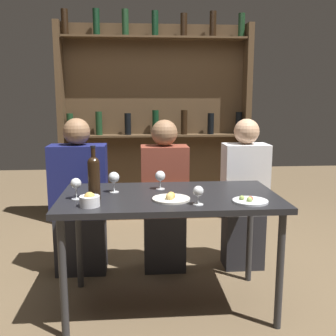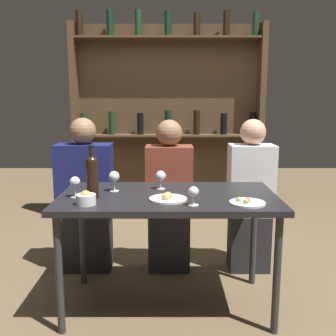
% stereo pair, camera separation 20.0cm
% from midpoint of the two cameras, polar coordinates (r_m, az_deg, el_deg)
% --- Properties ---
extents(ground_plane, '(10.00, 10.00, 0.00)m').
position_cam_midpoint_polar(ground_plane, '(2.75, -2.01, -19.25)').
color(ground_plane, brown).
extents(dining_table, '(1.36, 0.74, 0.75)m').
position_cam_midpoint_polar(dining_table, '(2.48, -2.11, -5.43)').
color(dining_table, black).
rests_on(dining_table, ground_plane).
extents(wine_rack_wall, '(2.00, 0.21, 2.21)m').
position_cam_midpoint_polar(wine_rack_wall, '(4.20, -3.24, 7.20)').
color(wine_rack_wall, '#4C3823').
rests_on(wine_rack_wall, ground_plane).
extents(wine_bottle, '(0.07, 0.07, 0.32)m').
position_cam_midpoint_polar(wine_bottle, '(2.38, -13.08, -1.13)').
color(wine_bottle, black).
rests_on(wine_bottle, dining_table).
extents(wine_glass_0, '(0.06, 0.06, 0.11)m').
position_cam_midpoint_polar(wine_glass_0, '(2.22, 1.86, -3.52)').
color(wine_glass_0, silver).
rests_on(wine_glass_0, dining_table).
extents(wine_glass_1, '(0.07, 0.07, 0.13)m').
position_cam_midpoint_polar(wine_glass_1, '(2.54, -10.10, -1.45)').
color(wine_glass_1, silver).
rests_on(wine_glass_1, dining_table).
extents(wine_glass_2, '(0.07, 0.07, 0.12)m').
position_cam_midpoint_polar(wine_glass_2, '(2.59, -3.34, -1.26)').
color(wine_glass_2, silver).
rests_on(wine_glass_2, dining_table).
extents(wine_glass_3, '(0.06, 0.06, 0.13)m').
position_cam_midpoint_polar(wine_glass_3, '(2.42, -15.53, -2.30)').
color(wine_glass_3, silver).
rests_on(wine_glass_3, dining_table).
extents(food_plate_0, '(0.23, 0.23, 0.05)m').
position_cam_midpoint_polar(food_plate_0, '(2.34, -2.00, -4.42)').
color(food_plate_0, silver).
rests_on(food_plate_0, dining_table).
extents(food_plate_1, '(0.21, 0.21, 0.04)m').
position_cam_midpoint_polar(food_plate_1, '(2.32, 9.39, -4.74)').
color(food_plate_1, silver).
rests_on(food_plate_1, dining_table).
extents(snack_bowl, '(0.11, 0.11, 0.08)m').
position_cam_midpoint_polar(snack_bowl, '(2.26, -13.81, -4.59)').
color(snack_bowl, white).
rests_on(snack_bowl, dining_table).
extents(seated_person_left, '(0.42, 0.22, 1.20)m').
position_cam_midpoint_polar(seated_person_left, '(3.10, -14.53, -4.85)').
color(seated_person_left, '#26262B').
rests_on(seated_person_left, ground_plane).
extents(seated_person_center, '(0.36, 0.22, 1.19)m').
position_cam_midpoint_polar(seated_person_center, '(3.05, -2.39, -4.73)').
color(seated_person_center, '#26262B').
rests_on(seated_person_center, ground_plane).
extents(seated_person_right, '(0.34, 0.22, 1.19)m').
position_cam_midpoint_polar(seated_person_right, '(3.14, 9.22, -4.39)').
color(seated_person_right, '#26262B').
rests_on(seated_person_right, ground_plane).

